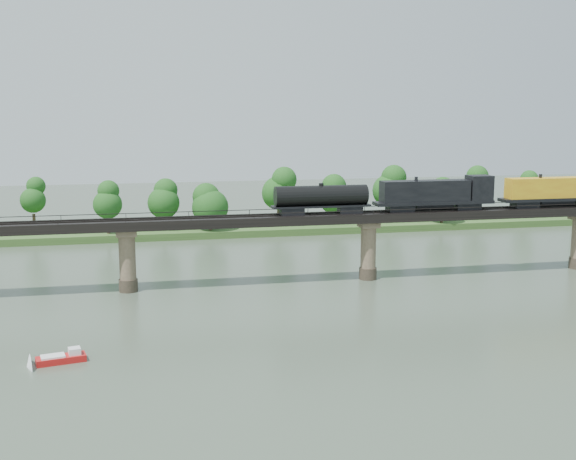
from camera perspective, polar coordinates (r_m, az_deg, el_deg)
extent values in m
plane|color=#384637|center=(97.36, 11.91, -7.85)|extent=(400.00, 400.00, 0.00)
cube|color=#2F5020|center=(176.21, 0.71, 0.46)|extent=(300.00, 24.00, 1.60)
cylinder|color=#473A2D|center=(118.02, -12.50, -4.28)|extent=(3.00, 3.00, 2.00)
cylinder|color=#7F6A53|center=(117.04, -12.58, -2.14)|extent=(2.60, 2.60, 9.00)
cube|color=#7F6A53|center=(116.30, -12.65, -0.21)|extent=(3.20, 3.20, 1.00)
cylinder|color=#473A2D|center=(124.11, 6.32, -3.42)|extent=(3.00, 3.00, 2.00)
cylinder|color=#7F6A53|center=(123.17, 6.36, -1.38)|extent=(2.60, 2.60, 9.00)
cube|color=#7F6A53|center=(122.47, 6.40, 0.46)|extent=(3.20, 3.20, 1.00)
cube|color=black|center=(122.28, 6.41, 1.04)|extent=(220.00, 5.00, 1.50)
cube|color=black|center=(121.46, 6.53, 1.37)|extent=(220.00, 0.12, 0.16)
cube|color=black|center=(122.86, 6.31, 1.47)|extent=(220.00, 0.12, 0.16)
cube|color=black|center=(119.82, 6.78, 1.55)|extent=(220.00, 0.10, 0.10)
cube|color=black|center=(124.33, 6.07, 1.86)|extent=(220.00, 0.10, 0.10)
cube|color=black|center=(119.87, 6.78, 1.39)|extent=(0.08, 0.08, 0.70)
cube|color=black|center=(124.38, 6.07, 1.70)|extent=(0.08, 0.08, 0.70)
cylinder|color=#382619|center=(172.23, -19.42, 0.59)|extent=(0.70, 0.70, 3.71)
sphere|color=#144614|center=(171.57, -19.51, 2.22)|extent=(5.67, 5.67, 5.67)
sphere|color=#144614|center=(171.22, -19.57, 3.25)|extent=(4.25, 4.25, 4.25)
cylinder|color=#382619|center=(163.10, -14.00, 0.34)|extent=(0.70, 0.70, 3.51)
sphere|color=#144614|center=(162.43, -14.07, 1.97)|extent=(6.31, 6.31, 6.31)
sphere|color=#144614|center=(162.08, -14.11, 2.99)|extent=(4.73, 4.73, 4.73)
cylinder|color=#382619|center=(165.61, -9.76, 0.60)|extent=(0.70, 0.70, 3.34)
sphere|color=#144614|center=(164.98, -9.80, 2.13)|extent=(7.18, 7.18, 7.18)
sphere|color=#144614|center=(164.64, -9.83, 3.09)|extent=(5.39, 5.39, 5.39)
cylinder|color=#382619|center=(163.70, -6.14, 0.48)|extent=(0.70, 0.70, 2.83)
sphere|color=#144614|center=(163.15, -6.16, 1.79)|extent=(8.26, 8.26, 8.26)
sphere|color=#144614|center=(162.84, -6.18, 2.61)|extent=(6.19, 6.19, 6.19)
cylinder|color=#382619|center=(172.50, -0.76, 1.20)|extent=(0.70, 0.70, 3.96)
sphere|color=#144614|center=(171.80, -0.76, 2.94)|extent=(8.07, 8.07, 8.07)
sphere|color=#144614|center=(171.45, -0.76, 4.04)|extent=(6.05, 6.05, 6.05)
cylinder|color=#382619|center=(174.22, 3.72, 1.15)|extent=(0.70, 0.70, 3.27)
sphere|color=#144614|center=(173.63, 3.74, 2.57)|extent=(8.03, 8.03, 8.03)
sphere|color=#144614|center=(173.32, 3.75, 3.46)|extent=(6.02, 6.02, 6.02)
cylinder|color=#382619|center=(179.59, 7.97, 1.44)|extent=(0.70, 0.70, 3.92)
sphere|color=#144614|center=(178.92, 8.01, 3.09)|extent=(8.29, 8.29, 8.29)
sphere|color=#144614|center=(178.58, 8.03, 4.13)|extent=(6.21, 6.21, 6.21)
cylinder|color=#382619|center=(177.35, 12.05, 1.07)|extent=(0.70, 0.70, 3.02)
sphere|color=#144614|center=(176.81, 12.10, 2.36)|extent=(7.74, 7.74, 7.74)
sphere|color=#144614|center=(176.52, 12.13, 3.17)|extent=(5.80, 5.80, 5.80)
cylinder|color=#382619|center=(190.70, 14.63, 1.67)|extent=(0.70, 0.70, 3.80)
sphere|color=#144614|center=(190.09, 14.70, 3.18)|extent=(7.47, 7.47, 7.47)
sphere|color=#144614|center=(189.77, 14.74, 4.13)|extent=(5.60, 5.60, 5.60)
cylinder|color=#382619|center=(197.41, 18.15, 1.71)|extent=(0.70, 0.70, 3.38)
sphere|color=#144614|center=(196.87, 18.22, 3.00)|extent=(6.23, 6.23, 6.23)
sphere|color=#144614|center=(196.59, 18.27, 3.82)|extent=(4.67, 4.67, 4.67)
cube|color=black|center=(133.96, 18.20, 1.95)|extent=(4.43, 2.66, 1.22)
cube|color=black|center=(137.03, 20.42, 2.32)|extent=(21.07, 3.33, 0.55)
cube|color=gold|center=(135.92, 19.88, 3.16)|extent=(15.52, 2.99, 3.55)
cylinder|color=black|center=(137.10, 20.41, 2.06)|extent=(6.65, 1.55, 1.55)
cube|color=black|center=(128.76, 13.92, 1.86)|extent=(4.43, 2.66, 1.22)
cube|color=black|center=(123.93, 8.84, 1.73)|extent=(4.43, 2.66, 1.22)
cube|color=black|center=(126.12, 11.44, 2.15)|extent=(21.07, 3.33, 0.55)
cube|color=black|center=(125.22, 10.77, 3.06)|extent=(15.52, 2.99, 3.55)
cube|color=black|center=(129.37, 14.86, 3.26)|extent=(3.99, 3.33, 4.21)
cylinder|color=black|center=(126.20, 11.43, 1.87)|extent=(6.65, 1.55, 1.55)
cube|color=black|center=(121.07, 4.91, 1.63)|extent=(3.88, 2.44, 1.22)
cube|color=black|center=(118.57, 0.29, 1.49)|extent=(3.88, 2.44, 1.22)
cube|color=black|center=(119.62, 2.63, 1.90)|extent=(16.63, 2.66, 0.33)
cylinder|color=black|center=(119.40, 2.63, 2.75)|extent=(15.52, 3.33, 3.33)
cylinder|color=black|center=(119.20, 2.64, 3.59)|extent=(0.78, 0.78, 0.55)
cube|color=red|center=(88.16, -17.50, -9.71)|extent=(5.80, 3.08, 0.77)
cube|color=white|center=(87.94, -18.09, -9.49)|extent=(2.93, 2.16, 0.28)
cube|color=white|center=(88.08, -16.52, -9.15)|extent=(1.57, 1.57, 0.77)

